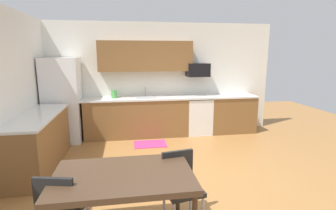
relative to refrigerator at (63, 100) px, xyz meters
name	(u,v)px	position (x,y,z in m)	size (l,w,h in m)	color
ground_plane	(178,178)	(2.18, -2.22, -0.94)	(12.00, 12.00, 0.00)	#9E6B38
wall_back	(157,78)	(2.18, 0.43, 0.41)	(5.80, 0.10, 2.70)	white
cabinet_run_back	(137,118)	(1.64, 0.08, -0.49)	(2.41, 0.60, 0.90)	brown
cabinet_run_back_right	(231,114)	(4.01, 0.08, -0.49)	(1.14, 0.60, 0.90)	brown
cabinet_run_left	(39,142)	(-0.12, -1.42, -0.49)	(0.60, 2.00, 0.90)	brown
countertop_back	(159,98)	(2.18, 0.08, -0.02)	(4.80, 0.64, 0.04)	silver
countertop_left	(36,116)	(-0.12, -1.42, -0.02)	(0.64, 2.00, 0.04)	silver
upper_cabinets_back	(146,56)	(1.88, 0.21, 0.96)	(2.20, 0.34, 0.70)	brown
refrigerator	(63,100)	(0.00, 0.00, 0.00)	(0.76, 0.70, 1.87)	white
oven_range	(198,115)	(3.14, 0.08, -0.48)	(0.60, 0.60, 0.91)	white
microwave	(198,70)	(3.14, 0.18, 0.63)	(0.54, 0.36, 0.32)	black
sink_basin	(146,100)	(1.86, 0.08, -0.06)	(0.48, 0.40, 0.14)	#A5A8AD
sink_faucet	(145,92)	(1.86, 0.26, 0.10)	(0.02, 0.02, 0.24)	#B2B5BA
dining_table	(124,179)	(1.35, -3.55, -0.22)	(1.40, 0.90, 0.78)	#422D1E
chair_near_table	(181,183)	(1.99, -3.31, -0.43)	(0.46, 0.46, 0.85)	black
chair_far_side	(61,205)	(0.73, -3.57, -0.43)	(0.48, 0.48, 0.85)	black
floor_mat	(150,144)	(1.89, -0.57, -0.93)	(0.70, 0.50, 0.01)	#CC3372
kettle	(114,94)	(1.12, 0.13, 0.08)	(0.14, 0.14, 0.20)	#4CA54C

